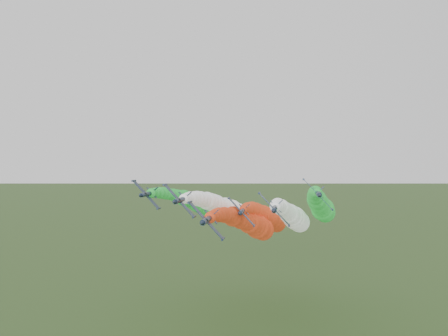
{
  "coord_description": "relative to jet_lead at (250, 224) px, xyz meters",
  "views": [
    {
      "loc": [
        11.46,
        -85.7,
        46.12
      ],
      "look_at": [
        -1.74,
        4.19,
        45.15
      ],
      "focal_mm": 35.0,
      "sensor_mm": 36.0,
      "label": 1
    }
  ],
  "objects": [
    {
      "name": "jet_outer_right",
      "position": [
        19.95,
        18.28,
        3.53
      ],
      "size": [
        13.01,
        67.52,
        17.06
      ],
      "rotation": [
        0.0,
        0.82,
        0.0
      ],
      "color": "black",
      "rests_on": "ground"
    },
    {
      "name": "jet_trail",
      "position": [
        3.39,
        25.66,
        -1.3
      ],
      "size": [
        13.1,
        67.61,
        17.15
      ],
      "rotation": [
        0.0,
        0.82,
        0.0
      ],
      "color": "black",
      "rests_on": "ground"
    },
    {
      "name": "jet_inner_left",
      "position": [
        -7.16,
        8.62,
        2.68
      ],
      "size": [
        13.0,
        67.51,
        17.05
      ],
      "rotation": [
        0.0,
        0.82,
        0.0
      ],
      "color": "black",
      "rests_on": "ground"
    },
    {
      "name": "jet_outer_left",
      "position": [
        -17.66,
        22.12,
        2.52
      ],
      "size": [
        13.18,
        67.69,
        17.23
      ],
      "rotation": [
        0.0,
        0.82,
        0.0
      ],
      "color": "black",
      "rests_on": "ground"
    },
    {
      "name": "jet_inner_right",
      "position": [
        11.38,
        12.78,
        0.67
      ],
      "size": [
        12.95,
        67.47,
        17.0
      ],
      "rotation": [
        0.0,
        0.82,
        0.0
      ],
      "color": "black",
      "rests_on": "ground"
    },
    {
      "name": "jet_lead",
      "position": [
        0.0,
        0.0,
        0.0
      ],
      "size": [
        12.94,
        67.46,
        17.0
      ],
      "rotation": [
        0.0,
        0.82,
        0.0
      ],
      "color": "black",
      "rests_on": "ground"
    }
  ]
}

